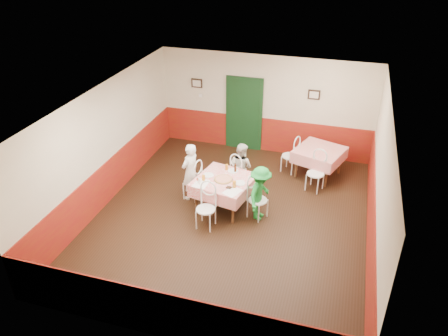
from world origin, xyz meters
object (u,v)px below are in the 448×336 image
(pizza, at_px, (223,179))
(chair_left, at_px, (192,182))
(chair_right, at_px, (258,200))
(wallet, at_px, (229,187))
(beer_bottle, at_px, (235,168))
(chair_far, at_px, (240,174))
(glass_c, at_px, (227,167))
(diner_right, at_px, (260,193))
(main_table, at_px, (224,193))
(glass_a, at_px, (203,178))
(chair_near, at_px, (206,209))
(glass_b, at_px, (234,184))
(second_table, at_px, (318,162))
(chair_second_a, at_px, (290,156))
(chair_second_b, at_px, (315,174))
(diner_left, at_px, (190,172))
(diner_far, at_px, (241,167))

(pizza, bearing_deg, chair_left, 166.59)
(chair_right, relative_size, wallet, 8.18)
(beer_bottle, bearing_deg, chair_far, 88.97)
(glass_c, height_order, diner_right, diner_right)
(main_table, xyz_separation_m, glass_a, (-0.43, -0.18, 0.45))
(glass_a, relative_size, beer_bottle, 0.64)
(main_table, xyz_separation_m, diner_right, (0.88, -0.17, 0.27))
(glass_c, xyz_separation_m, beer_bottle, (0.22, -0.05, 0.04))
(chair_near, xyz_separation_m, diner_right, (1.05, 0.66, 0.19))
(chair_near, height_order, glass_b, glass_b)
(second_table, bearing_deg, chair_second_a, 180.00)
(chair_far, distance_m, chair_second_a, 1.65)
(glass_b, bearing_deg, main_table, 139.65)
(glass_b, bearing_deg, chair_second_b, 45.40)
(glass_b, bearing_deg, chair_far, 97.80)
(chair_right, height_order, glass_a, chair_right)
(chair_far, height_order, diner_right, diner_right)
(chair_left, relative_size, pizza, 2.23)
(chair_far, xyz_separation_m, diner_right, (0.72, -1.01, 0.19))
(chair_left, bearing_deg, chair_second_b, 124.69)
(chair_right, xyz_separation_m, chair_second_b, (1.10, 1.54, 0.00))
(chair_far, height_order, glass_a, chair_far)
(second_table, relative_size, chair_second_b, 1.24)
(main_table, distance_m, chair_far, 0.85)
(chair_second_a, distance_m, beer_bottle, 2.06)
(glass_a, distance_m, glass_c, 0.72)
(diner_left, bearing_deg, chair_second_a, 156.49)
(main_table, relative_size, chair_near, 1.36)
(chair_right, xyz_separation_m, diner_left, (-1.72, 0.34, 0.26))
(chair_second_a, distance_m, pizza, 2.49)
(chair_second_a, xyz_separation_m, chair_second_b, (0.75, -0.75, 0.00))
(chair_far, xyz_separation_m, beer_bottle, (-0.01, -0.44, 0.41))
(diner_far, bearing_deg, beer_bottle, 113.64)
(second_table, bearing_deg, wallet, -125.08)
(second_table, relative_size, chair_near, 1.24)
(glass_c, relative_size, diner_left, 0.09)
(wallet, bearing_deg, main_table, 133.98)
(glass_b, height_order, diner_left, diner_left)
(chair_far, distance_m, beer_bottle, 0.61)
(second_table, distance_m, diner_left, 3.45)
(glass_c, bearing_deg, beer_bottle, -13.51)
(main_table, distance_m, chair_right, 0.85)
(chair_second_b, bearing_deg, chair_far, -143.98)
(chair_right, bearing_deg, chair_left, 103.99)
(pizza, distance_m, glass_a, 0.45)
(diner_far, distance_m, diner_right, 1.27)
(chair_near, distance_m, diner_far, 1.76)
(chair_near, xyz_separation_m, glass_b, (0.48, 0.57, 0.38))
(chair_second_a, xyz_separation_m, glass_c, (-1.25, -1.68, 0.38))
(chair_right, height_order, pizza, chair_right)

